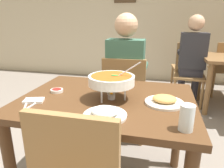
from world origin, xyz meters
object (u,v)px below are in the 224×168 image
(chair_bg_right, at_px, (189,70))
(patron_bg_right, at_px, (192,55))
(chair_diner_main, at_px, (125,94))
(chair_bg_corner, at_px, (192,64))
(diner_main, at_px, (126,71))
(sauce_dish, at_px, (57,90))
(curry_bowl, at_px, (111,80))
(drink_glass, at_px, (187,119))
(appetizer_plate, at_px, (164,101))
(dining_table_main, at_px, (107,113))
(rice_plate, at_px, (105,113))

(chair_bg_right, height_order, patron_bg_right, patron_bg_right)
(chair_diner_main, distance_m, chair_bg_corner, 1.96)
(diner_main, height_order, sauce_dish, diner_main)
(curry_bowl, xyz_separation_m, drink_glass, (0.44, -0.31, -0.07))
(curry_bowl, distance_m, appetizer_plate, 0.36)
(diner_main, xyz_separation_m, drink_glass, (0.48, -1.08, 0.06))
(dining_table_main, xyz_separation_m, sauce_dish, (-0.38, 0.02, 0.13))
(sauce_dish, height_order, drink_glass, drink_glass)
(sauce_dish, bearing_deg, drink_glass, -22.23)
(appetizer_plate, xyz_separation_m, chair_bg_right, (0.39, 2.03, -0.26))
(curry_bowl, bearing_deg, chair_bg_corner, 71.90)
(curry_bowl, relative_size, appetizer_plate, 1.39)
(chair_diner_main, relative_size, chair_bg_right, 1.00)
(sauce_dish, bearing_deg, curry_bowl, -5.70)
(sauce_dish, xyz_separation_m, patron_bg_right, (1.15, 1.89, -0.02))
(appetizer_plate, distance_m, sauce_dish, 0.76)
(sauce_dish, height_order, chair_bg_right, chair_bg_right)
(sauce_dish, xyz_separation_m, chair_bg_corner, (1.24, 2.47, -0.25))
(dining_table_main, height_order, diner_main, diner_main)
(rice_plate, bearing_deg, chair_diner_main, 93.63)
(dining_table_main, xyz_separation_m, chair_diner_main, (-0.00, 0.72, -0.12))
(sauce_dish, bearing_deg, rice_plate, -34.21)
(appetizer_plate, relative_size, chair_bg_right, 0.27)
(dining_table_main, distance_m, appetizer_plate, 0.40)
(appetizer_plate, distance_m, chair_bg_right, 2.09)
(chair_diner_main, xyz_separation_m, drink_glass, (0.48, -1.05, 0.30))
(diner_main, bearing_deg, chair_bg_corner, 63.72)
(chair_bg_right, bearing_deg, drink_glass, -96.96)
(diner_main, relative_size, chair_bg_corner, 1.46)
(chair_diner_main, relative_size, sauce_dish, 10.00)
(dining_table_main, height_order, sauce_dish, sauce_dish)
(dining_table_main, xyz_separation_m, appetizer_plate, (0.38, -0.02, 0.14))
(curry_bowl, relative_size, chair_bg_right, 0.37)
(dining_table_main, relative_size, rice_plate, 4.81)
(curry_bowl, bearing_deg, dining_table_main, 155.11)
(sauce_dish, bearing_deg, chair_bg_corner, 63.34)
(chair_diner_main, bearing_deg, dining_table_main, -90.00)
(patron_bg_right, bearing_deg, chair_diner_main, -122.88)
(curry_bowl, xyz_separation_m, rice_plate, (0.03, -0.26, -0.11))
(rice_plate, distance_m, drink_glass, 0.42)
(drink_glass, bearing_deg, patron_bg_right, 82.61)
(rice_plate, bearing_deg, patron_bg_right, 72.19)
(patron_bg_right, bearing_deg, appetizer_plate, -101.43)
(dining_table_main, height_order, patron_bg_right, patron_bg_right)
(dining_table_main, relative_size, chair_bg_corner, 1.28)
(chair_bg_right, bearing_deg, diner_main, -121.18)
(patron_bg_right, bearing_deg, sauce_dish, -121.35)
(appetizer_plate, bearing_deg, chair_bg_corner, 79.18)
(appetizer_plate, bearing_deg, patron_bg_right, 78.57)
(appetizer_plate, xyz_separation_m, drink_glass, (0.10, -0.31, 0.04))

